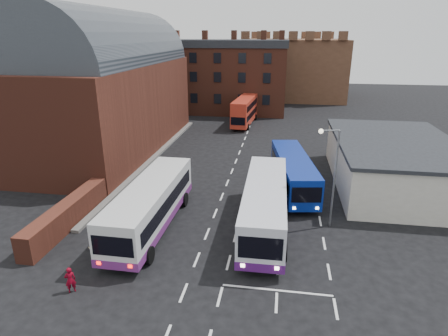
# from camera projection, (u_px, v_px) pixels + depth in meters

# --- Properties ---
(ground) EXTENTS (180.00, 180.00, 0.00)m
(ground) POSITION_uv_depth(u_px,v_px,m) (200.00, 253.00, 23.98)
(ground) COLOR black
(railway_station) EXTENTS (12.00, 28.00, 16.00)m
(railway_station) POSITION_uv_depth(u_px,v_px,m) (107.00, 85.00, 43.17)
(railway_station) COLOR #602B1E
(railway_station) RESTS_ON ground
(forecourt_wall) EXTENTS (1.20, 10.00, 1.80)m
(forecourt_wall) POSITION_uv_depth(u_px,v_px,m) (68.00, 214.00, 27.03)
(forecourt_wall) COLOR #602B1E
(forecourt_wall) RESTS_ON ground
(cream_building) EXTENTS (10.40, 16.40, 4.25)m
(cream_building) POSITION_uv_depth(u_px,v_px,m) (393.00, 162.00, 34.04)
(cream_building) COLOR beige
(cream_building) RESTS_ON ground
(brick_terrace) EXTENTS (22.00, 10.00, 11.00)m
(brick_terrace) POSITION_uv_depth(u_px,v_px,m) (222.00, 80.00, 65.72)
(brick_terrace) COLOR brown
(brick_terrace) RESTS_ON ground
(castle_keep) EXTENTS (22.00, 22.00, 12.00)m
(castle_keep) POSITION_uv_depth(u_px,v_px,m) (291.00, 68.00, 82.35)
(castle_keep) COLOR brown
(castle_keep) RESTS_ON ground
(bus_white_outbound) EXTENTS (3.15, 12.23, 3.33)m
(bus_white_outbound) POSITION_uv_depth(u_px,v_px,m) (151.00, 202.00, 26.45)
(bus_white_outbound) COLOR silver
(bus_white_outbound) RESTS_ON ground
(bus_white_inbound) EXTENTS (3.24, 12.40, 3.37)m
(bus_white_inbound) POSITION_uv_depth(u_px,v_px,m) (265.00, 203.00, 26.32)
(bus_white_inbound) COLOR silver
(bus_white_inbound) RESTS_ON ground
(bus_blue) EXTENTS (4.27, 11.45, 3.05)m
(bus_blue) POSITION_uv_depth(u_px,v_px,m) (293.00, 171.00, 33.07)
(bus_blue) COLOR navy
(bus_blue) RESTS_ON ground
(bus_red_double) EXTENTS (3.15, 10.28, 4.05)m
(bus_red_double) POSITION_uv_depth(u_px,v_px,m) (245.00, 111.00, 56.63)
(bus_red_double) COLOR red
(bus_red_double) RESTS_ON ground
(street_lamp) EXTENTS (1.46, 0.47, 7.29)m
(street_lamp) POSITION_uv_depth(u_px,v_px,m) (332.00, 170.00, 25.75)
(street_lamp) COLOR slate
(street_lamp) RESTS_ON ground
(pedestrian_red) EXTENTS (0.67, 0.62, 1.53)m
(pedestrian_red) POSITION_uv_depth(u_px,v_px,m) (70.00, 280.00, 20.09)
(pedestrian_red) COLOR maroon
(pedestrian_red) RESTS_ON ground
(pedestrian_beige) EXTENTS (1.07, 0.96, 1.81)m
(pedestrian_beige) POSITION_uv_depth(u_px,v_px,m) (96.00, 248.00, 22.81)
(pedestrian_beige) COLOR tan
(pedestrian_beige) RESTS_ON ground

